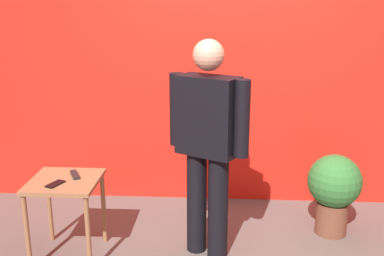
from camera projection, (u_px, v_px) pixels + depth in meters
name	position (u px, v px, depth m)	size (l,w,h in m)	color
back_wall_red	(240.00, 54.00, 4.18)	(6.07, 0.12, 2.85)	red
standing_person	(208.00, 139.00, 3.31)	(0.62, 0.40, 1.64)	black
side_table	(65.00, 193.00, 3.37)	(0.50, 0.50, 0.63)	olive
cell_phone	(55.00, 184.00, 3.25)	(0.07, 0.14, 0.01)	black
tv_remote	(75.00, 175.00, 3.41)	(0.04, 0.17, 0.02)	black
potted_plant	(334.00, 188.00, 3.74)	(0.44, 0.44, 0.69)	brown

